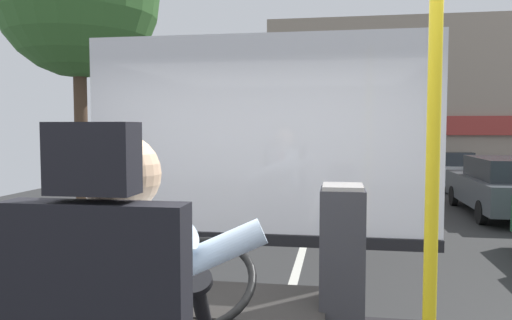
# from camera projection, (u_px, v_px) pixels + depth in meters

# --- Properties ---
(ground) EXTENTS (18.00, 44.00, 0.06)m
(ground) POSITION_uv_depth(u_px,v_px,m) (311.00, 222.00, 10.69)
(ground) COLOR #2D2D2D
(bus_driver) EXTENTS (0.77, 0.58, 0.83)m
(bus_driver) POSITION_uv_depth(u_px,v_px,m) (130.00, 307.00, 1.48)
(bus_driver) COLOR #332D28
(bus_driver) RESTS_ON driver_seat
(handrail_pole) EXTENTS (0.04, 0.04, 2.10)m
(handrail_pole) POSITION_uv_depth(u_px,v_px,m) (432.00, 205.00, 1.62)
(handrail_pole) COLOR yellow
(handrail_pole) RESTS_ON bus_floor
(fare_box) EXTENTS (0.22, 0.27, 1.01)m
(fare_box) POSITION_uv_depth(u_px,v_px,m) (342.00, 284.00, 2.55)
(fare_box) COLOR #333338
(fare_box) RESTS_ON bus_floor
(windshield_panel) EXTENTS (2.50, 0.08, 1.48)m
(windshield_panel) POSITION_uv_depth(u_px,v_px,m) (259.00, 164.00, 3.51)
(windshield_panel) COLOR white
(shop_building) EXTENTS (12.94, 4.57, 5.55)m
(shop_building) POSITION_uv_depth(u_px,v_px,m) (455.00, 105.00, 17.87)
(shop_building) COLOR gray
(shop_building) RESTS_ON ground
(parked_car_charcoal) EXTENTS (1.92, 4.04, 1.31)m
(parked_car_charcoal) POSITION_uv_depth(u_px,v_px,m) (509.00, 186.00, 11.25)
(parked_car_charcoal) COLOR #474C51
(parked_car_charcoal) RESTS_ON ground
(parked_car_silver) EXTENTS (1.87, 4.47, 1.20)m
(parked_car_silver) POSITION_uv_depth(u_px,v_px,m) (440.00, 168.00, 16.84)
(parked_car_silver) COLOR silver
(parked_car_silver) RESTS_ON ground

